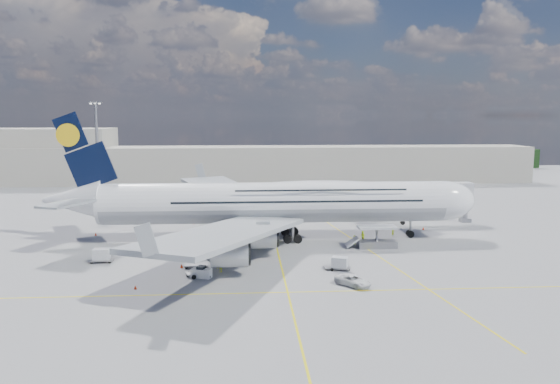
{
  "coord_description": "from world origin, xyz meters",
  "views": [
    {
      "loc": [
        -5.35,
        -86.52,
        22.24
      ],
      "look_at": [
        0.86,
        8.0,
        8.93
      ],
      "focal_mm": 35.0,
      "sensor_mm": 36.0,
      "label": 1
    }
  ],
  "objects": [
    {
      "name": "light_mast",
      "position": [
        -40.0,
        45.0,
        13.21
      ],
      "size": [
        3.0,
        0.7,
        25.5
      ],
      "color": "gray",
      "rests_on": "ground"
    },
    {
      "name": "cargo_loader",
      "position": [
        16.82,
        2.89,
        1.25
      ],
      "size": [
        8.53,
        3.2,
        3.67
      ],
      "color": "silver",
      "rests_on": "ground"
    },
    {
      "name": "taxi_line_cross",
      "position": [
        0.0,
        -20.0,
        0.01
      ],
      "size": [
        120.0,
        0.25,
        0.01
      ],
      "primitive_type": "cube",
      "color": "yellow",
      "rests_on": "ground"
    },
    {
      "name": "crew_van",
      "position": [
        13.68,
        5.31,
        0.78
      ],
      "size": [
        0.7,
        0.88,
        1.57
      ],
      "primitive_type": "imported",
      "rotation": [
        0.0,
        0.0,
        1.86
      ],
      "color": "#DAFF1A",
      "rests_on": "ground"
    },
    {
      "name": "crew_nose",
      "position": [
        22.09,
        11.04,
        0.78
      ],
      "size": [
        0.68,
        0.62,
        1.57
      ],
      "primitive_type": "imported",
      "rotation": [
        0.0,
        0.0,
        0.55
      ],
      "color": "#D5F619",
      "rests_on": "ground"
    },
    {
      "name": "ground",
      "position": [
        0.0,
        0.0,
        0.0
      ],
      "size": [
        300.0,
        300.0,
        0.0
      ],
      "primitive_type": "plane",
      "color": "gray",
      "rests_on": "ground"
    },
    {
      "name": "taxi_line_main",
      "position": [
        0.0,
        0.0,
        0.01
      ],
      "size": [
        0.25,
        220.0,
        0.01
      ],
      "primitive_type": "cube",
      "color": "yellow",
      "rests_on": "ground"
    },
    {
      "name": "dolly_row_a",
      "position": [
        -13.95,
        0.34,
        0.32
      ],
      "size": [
        3.12,
        2.3,
        0.41
      ],
      "rotation": [
        0.0,
        0.0,
        0.33
      ],
      "color": "gray",
      "rests_on": "ground"
    },
    {
      "name": "tree_line",
      "position": [
        40.0,
        140.0,
        4.0
      ],
      "size": [
        160.0,
        6.0,
        8.0
      ],
      "primitive_type": "cube",
      "color": "#193814",
      "rests_on": "ground"
    },
    {
      "name": "dolly_row_c",
      "position": [
        -12.05,
        -11.91,
        0.35
      ],
      "size": [
        3.49,
        2.58,
        0.46
      ],
      "rotation": [
        0.0,
        0.0,
        0.33
      ],
      "color": "gray",
      "rests_on": "ground"
    },
    {
      "name": "crew_tug",
      "position": [
        -8.84,
        -10.47,
        0.91
      ],
      "size": [
        1.32,
        0.98,
        1.83
      ],
      "primitive_type": "imported",
      "rotation": [
        0.0,
        0.0,
        0.28
      ],
      "color": "#E1F119",
      "rests_on": "ground"
    },
    {
      "name": "cone_nose",
      "position": [
        29.65,
        16.4,
        0.25
      ],
      "size": [
        0.41,
        0.41,
        0.52
      ],
      "color": "#F4380C",
      "rests_on": "ground"
    },
    {
      "name": "baggage_tug",
      "position": [
        -11.4,
        -13.12,
        0.76
      ],
      "size": [
        3.01,
        2.15,
        1.71
      ],
      "rotation": [
        0.0,
        0.0,
        -0.36
      ],
      "color": "white",
      "rests_on": "ground"
    },
    {
      "name": "cone_wing_left_inner",
      "position": [
        -15.9,
        25.16,
        0.26
      ],
      "size": [
        0.43,
        0.43,
        0.55
      ],
      "color": "#F4380C",
      "rests_on": "ground"
    },
    {
      "name": "cone_wing_right_inner",
      "position": [
        -14.71,
        -7.8,
        0.29
      ],
      "size": [
        0.47,
        0.47,
        0.6
      ],
      "color": "#F4380C",
      "rests_on": "ground"
    },
    {
      "name": "cone_wing_left_outer",
      "position": [
        -11.93,
        35.06,
        0.3
      ],
      "size": [
        0.5,
        0.5,
        0.63
      ],
      "color": "#F4380C",
      "rests_on": "ground"
    },
    {
      "name": "crew_loader",
      "position": [
        15.54,
        7.14,
        0.96
      ],
      "size": [
        1.05,
        1.15,
        1.92
      ],
      "primitive_type": "imported",
      "rotation": [
        0.0,
        0.0,
        -1.13
      ],
      "color": "#D7FF1A",
      "rests_on": "ground"
    },
    {
      "name": "service_van",
      "position": [
        8.82,
        -17.87,
        0.7
      ],
      "size": [
        5.05,
        5.36,
        1.4
      ],
      "primitive_type": "imported",
      "rotation": [
        0.0,
        0.0,
        0.71
      ],
      "color": "white",
      "rests_on": "ground"
    },
    {
      "name": "terminal",
      "position": [
        0.0,
        95.0,
        6.0
      ],
      "size": [
        180.0,
        16.0,
        12.0
      ],
      "primitive_type": "cube",
      "color": "#B2AD9E",
      "rests_on": "ground"
    },
    {
      "name": "crew_wing",
      "position": [
        -12.67,
        0.27,
        0.91
      ],
      "size": [
        0.68,
        1.14,
        1.81
      ],
      "primitive_type": "imported",
      "rotation": [
        0.0,
        0.0,
        1.81
      ],
      "color": "#ABF419",
      "rests_on": "ground"
    },
    {
      "name": "taxi_line_diag",
      "position": [
        14.0,
        10.0,
        0.01
      ],
      "size": [
        14.16,
        99.06,
        0.01
      ],
      "primitive_type": "cube",
      "rotation": [
        0.0,
        0.0,
        0.14
      ],
      "color": "yellow",
      "rests_on": "ground"
    },
    {
      "name": "catering_truck_inner",
      "position": [
        -7.02,
        23.15,
        1.7
      ],
      "size": [
        6.49,
        4.11,
        3.6
      ],
      "rotation": [
        0.0,
        0.0,
        0.37
      ],
      "color": "gray",
      "rests_on": "ground"
    },
    {
      "name": "cone_tail",
      "position": [
        -33.22,
        15.37,
        0.26
      ],
      "size": [
        0.43,
        0.43,
        0.55
      ],
      "color": "#F4380C",
      "rests_on": "ground"
    },
    {
      "name": "hangar",
      "position": [
        -70.0,
        100.0,
        9.0
      ],
      "size": [
        40.0,
        22.0,
        18.0
      ],
      "primitive_type": "cube",
      "color": "#B2AD9E",
      "rests_on": "ground"
    },
    {
      "name": "catering_truck_outer",
      "position": [
        -19.49,
        42.01,
        1.93
      ],
      "size": [
        7.54,
        5.75,
        4.15
      ],
      "rotation": [
        0.0,
        0.0,
        -0.57
      ],
      "color": "gray",
      "rests_on": "ground"
    },
    {
      "name": "cone_wing_right_outer",
      "position": [
        -19.55,
        -17.45,
        0.25
      ],
      "size": [
        0.41,
        0.41,
        0.52
      ],
      "color": "#F4380C",
      "rests_on": "ground"
    },
    {
      "name": "dolly_back",
      "position": [
        -27.22,
        -3.95,
        1.15
      ],
      "size": [
        3.44,
        1.94,
        2.13
      ],
      "rotation": [
        0.0,
        0.0,
        0.04
      ],
      "color": "gray",
      "rests_on": "ground"
    },
    {
      "name": "airliner",
      "position": [
        0.26,
        10.0,
        6.87
      ],
      "size": [
        77.26,
        79.15,
        23.71
      ],
      "color": "white",
      "rests_on": "ground"
    },
    {
      "name": "dolly_nose_far",
      "position": [
        8.32,
        -10.41,
        1.03
      ],
      "size": [
        3.39,
        2.56,
        1.91
      ],
      "rotation": [
        0.0,
        0.0,
        -0.35
      ],
      "color": "gray",
      "rests_on": "ground"
    },
    {
      "name": "dolly_row_b",
      "position": [
        -12.59,
        -7.68,
        0.39
      ],
      "size": [
        3.47,
        1.94,
        0.5
      ],
      "rotation": [
        0.0,
        0.0,
        0.04
      ],
      "color": "gray",
      "rests_on": "ground"
    },
    {
      "name": "jet_bridge",
      "position": [
        29.81,
        20.94,
        6.85
      ],
      "size": [
        18.8,
        12.1,
        8.5
      ],
      "color": "#B7B7BC",
      "rests_on": "ground"
    },
    {
      "name": "dolly_nose_near",
      "position": [
        7.45,
        -9.96,
        0.3
      ],
      "size": [
        2.84,
        1.76,
        0.39
      ],
      "rotation": [
        0.0,
        0.0,
        0.13
      ],
      "color": "gray",
      "rests_on": "ground"
    }
  ]
}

